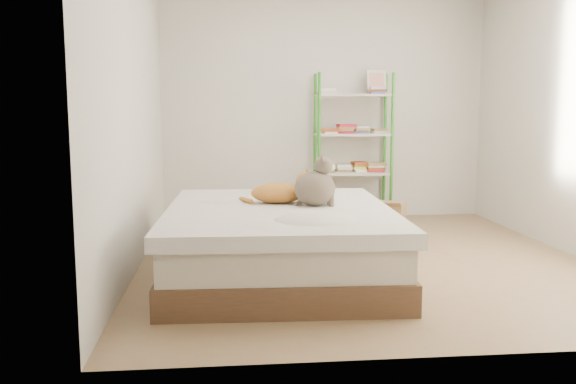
{
  "coord_description": "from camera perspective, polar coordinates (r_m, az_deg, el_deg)",
  "views": [
    {
      "loc": [
        -1.16,
        -5.07,
        1.31
      ],
      "look_at": [
        -0.66,
        -0.14,
        0.62
      ],
      "focal_mm": 38.0,
      "sensor_mm": 36.0,
      "label": 1
    }
  ],
  "objects": [
    {
      "name": "room",
      "position": [
        5.2,
        7.18,
        7.76
      ],
      "size": [
        3.81,
        4.21,
        2.61
      ],
      "color": "#93684C",
      "rests_on": "ground"
    },
    {
      "name": "cardboard_box",
      "position": [
        6.53,
        8.88,
        -2.33
      ],
      "size": [
        0.56,
        0.57,
        0.36
      ],
      "rotation": [
        0.0,
        0.0,
        -0.45
      ],
      "color": "#A4845C",
      "rests_on": "ground"
    },
    {
      "name": "grey_cat",
      "position": [
        4.75,
        2.53,
        1.04
      ],
      "size": [
        0.35,
        0.29,
        0.39
      ],
      "primitive_type": null,
      "rotation": [
        0.0,
        0.0,
        1.57
      ],
      "color": "#89745C",
      "rests_on": "bed"
    },
    {
      "name": "bed",
      "position": [
        4.76,
        -0.83,
        -4.66
      ],
      "size": [
        1.79,
        2.2,
        0.54
      ],
      "rotation": [
        0.0,
        0.0,
        -0.04
      ],
      "color": "brown",
      "rests_on": "ground"
    },
    {
      "name": "orange_cat",
      "position": [
        4.9,
        -0.94,
        0.16
      ],
      "size": [
        0.53,
        0.31,
        0.21
      ],
      "primitive_type": null,
      "rotation": [
        0.0,
        0.0,
        -0.06
      ],
      "color": "gold",
      "rests_on": "bed"
    },
    {
      "name": "shelf_unit",
      "position": [
        7.12,
        6.12,
        4.2
      ],
      "size": [
        0.88,
        0.36,
        1.74
      ],
      "color": "#339026",
      "rests_on": "ground"
    },
    {
      "name": "white_bin",
      "position": [
        7.02,
        -3.51,
        -1.36
      ],
      "size": [
        0.38,
        0.35,
        0.35
      ],
      "rotation": [
        0.0,
        0.0,
        -0.3
      ],
      "color": "silver",
      "rests_on": "ground"
    }
  ]
}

